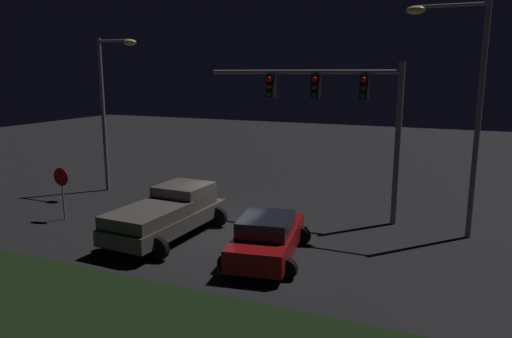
{
  "coord_description": "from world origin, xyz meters",
  "views": [
    {
      "loc": [
        8.36,
        -16.2,
        6.05
      ],
      "look_at": [
        1.2,
        0.19,
        2.44
      ],
      "focal_mm": 33.45,
      "sensor_mm": 36.0,
      "label": 1
    }
  ],
  "objects_px": {
    "street_lamp_right": "(464,93)",
    "traffic_signal_gantry": "(338,102)",
    "pickup_truck": "(169,211)",
    "car_sedan": "(267,237)",
    "stop_sign": "(62,184)",
    "street_lamp_left": "(109,97)"
  },
  "relations": [
    {
      "from": "car_sedan",
      "to": "street_lamp_right",
      "type": "height_order",
      "value": "street_lamp_right"
    },
    {
      "from": "traffic_signal_gantry",
      "to": "street_lamp_left",
      "type": "xyz_separation_m",
      "value": [
        -11.69,
        -0.1,
        -0.01
      ]
    },
    {
      "from": "car_sedan",
      "to": "traffic_signal_gantry",
      "type": "relative_size",
      "value": 0.56
    },
    {
      "from": "stop_sign",
      "to": "street_lamp_left",
      "type": "bearing_deg",
      "value": 106.08
    },
    {
      "from": "traffic_signal_gantry",
      "to": "street_lamp_right",
      "type": "bearing_deg",
      "value": -6.74
    },
    {
      "from": "street_lamp_left",
      "to": "street_lamp_right",
      "type": "xyz_separation_m",
      "value": [
        16.38,
        -0.46,
        0.47
      ]
    },
    {
      "from": "street_lamp_right",
      "to": "stop_sign",
      "type": "relative_size",
      "value": 3.83
    },
    {
      "from": "pickup_truck",
      "to": "stop_sign",
      "type": "relative_size",
      "value": 2.45
    },
    {
      "from": "car_sedan",
      "to": "traffic_signal_gantry",
      "type": "bearing_deg",
      "value": -18.71
    },
    {
      "from": "traffic_signal_gantry",
      "to": "street_lamp_left",
      "type": "bearing_deg",
      "value": -179.53
    },
    {
      "from": "street_lamp_right",
      "to": "stop_sign",
      "type": "distance_m",
      "value": 16.07
    },
    {
      "from": "street_lamp_left",
      "to": "car_sedan",
      "type": "bearing_deg",
      "value": -26.5
    },
    {
      "from": "pickup_truck",
      "to": "traffic_signal_gantry",
      "type": "height_order",
      "value": "traffic_signal_gantry"
    },
    {
      "from": "traffic_signal_gantry",
      "to": "street_lamp_right",
      "type": "height_order",
      "value": "street_lamp_right"
    },
    {
      "from": "pickup_truck",
      "to": "traffic_signal_gantry",
      "type": "xyz_separation_m",
      "value": [
        5.06,
        4.94,
        3.9
      ]
    },
    {
      "from": "pickup_truck",
      "to": "car_sedan",
      "type": "height_order",
      "value": "pickup_truck"
    },
    {
      "from": "traffic_signal_gantry",
      "to": "stop_sign",
      "type": "xyz_separation_m",
      "value": [
        -10.28,
        -4.97,
        -3.34
      ]
    },
    {
      "from": "car_sedan",
      "to": "street_lamp_left",
      "type": "distance_m",
      "value": 12.79
    },
    {
      "from": "street_lamp_left",
      "to": "stop_sign",
      "type": "bearing_deg",
      "value": -73.92
    },
    {
      "from": "street_lamp_right",
      "to": "traffic_signal_gantry",
      "type": "bearing_deg",
      "value": 173.26
    },
    {
      "from": "traffic_signal_gantry",
      "to": "street_lamp_left",
      "type": "height_order",
      "value": "street_lamp_left"
    },
    {
      "from": "traffic_signal_gantry",
      "to": "stop_sign",
      "type": "bearing_deg",
      "value": -154.19
    }
  ]
}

